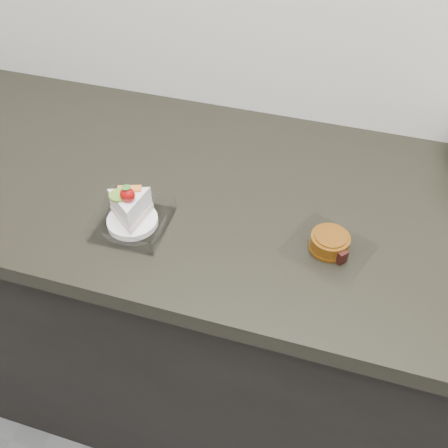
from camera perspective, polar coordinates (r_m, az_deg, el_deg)
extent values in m
cube|color=black|center=(1.39, 7.46, -12.37)|extent=(2.00, 0.60, 0.86)
cube|color=black|center=(1.04, 9.74, 1.14)|extent=(2.04, 0.64, 0.04)
cube|color=white|center=(0.99, -10.34, -0.02)|extent=(0.14, 0.14, 0.00)
cylinder|color=white|center=(0.98, -10.40, 0.33)|extent=(0.10, 0.10, 0.01)
ellipsoid|color=red|center=(0.92, -10.98, 3.30)|extent=(0.03, 0.02, 0.03)
cone|color=#2D7223|center=(0.91, -11.10, 3.97)|extent=(0.02, 0.02, 0.01)
cylinder|color=olive|center=(0.94, -11.93, 3.24)|extent=(0.04, 0.04, 0.00)
cube|color=orange|center=(0.95, -10.76, 3.97)|extent=(0.05, 0.03, 0.00)
cube|color=white|center=(0.95, 11.84, -2.72)|extent=(0.18, 0.18, 0.00)
cylinder|color=brown|center=(0.94, 11.98, -2.07)|extent=(0.09, 0.09, 0.03)
cylinder|color=brown|center=(0.95, 11.87, -2.56)|extent=(0.09, 0.09, 0.01)
cylinder|color=brown|center=(0.93, 12.13, -1.37)|extent=(0.07, 0.07, 0.00)
cube|color=black|center=(0.92, 13.17, -3.55)|extent=(0.03, 0.03, 0.03)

